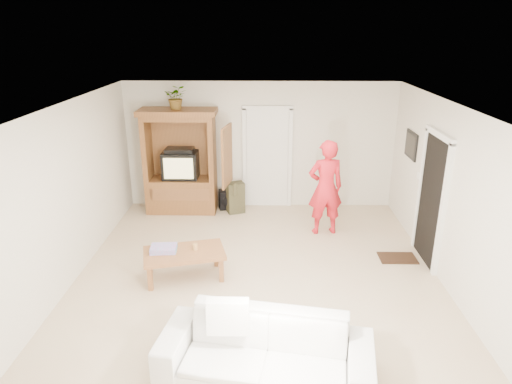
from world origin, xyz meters
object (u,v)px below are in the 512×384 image
Objects in this scene: armoire at (182,168)px; coffee_table at (184,255)px; man at (326,188)px; sofa at (265,350)px.

armoire is 1.60× the size of coffee_table.
armoire is at bearing 85.18° from coffee_table.
coffee_table is at bearing -80.06° from armoire.
man reaches higher than coffee_table.
armoire is at bearing 119.23° from sofa.
coffee_table is (0.48, -2.73, -0.52)m from armoire.
armoire reaches higher than man.
man reaches higher than sofa.
sofa is 1.73× the size of coffee_table.
coffee_table is (-1.22, 2.06, 0.05)m from sofa.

